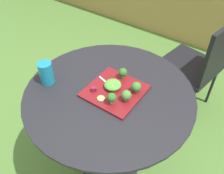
{
  "coord_description": "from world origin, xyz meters",
  "views": [
    {
      "loc": [
        0.57,
        -0.79,
        1.72
      ],
      "look_at": [
        0.01,
        0.01,
        0.79
      ],
      "focal_mm": 39.57,
      "sensor_mm": 36.0,
      "label": 1
    }
  ],
  "objects_px": {
    "salad_plate": "(115,91)",
    "fork": "(109,85)",
    "patio_chair": "(201,62)",
    "drinking_glass": "(46,74)"
  },
  "relations": [
    {
      "from": "patio_chair",
      "to": "salad_plate",
      "type": "bearing_deg",
      "value": -105.35
    },
    {
      "from": "salad_plate",
      "to": "fork",
      "type": "distance_m",
      "value": 0.05
    },
    {
      "from": "patio_chair",
      "to": "drinking_glass",
      "type": "distance_m",
      "value": 1.22
    },
    {
      "from": "drinking_glass",
      "to": "fork",
      "type": "bearing_deg",
      "value": 27.53
    },
    {
      "from": "patio_chair",
      "to": "salad_plate",
      "type": "height_order",
      "value": "patio_chair"
    },
    {
      "from": "salad_plate",
      "to": "fork",
      "type": "bearing_deg",
      "value": 165.84
    },
    {
      "from": "salad_plate",
      "to": "drinking_glass",
      "type": "xyz_separation_m",
      "value": [
        -0.37,
        -0.15,
        0.05
      ]
    },
    {
      "from": "salad_plate",
      "to": "fork",
      "type": "xyz_separation_m",
      "value": [
        -0.05,
        0.01,
        0.01
      ]
    },
    {
      "from": "drinking_glass",
      "to": "patio_chair",
      "type": "bearing_deg",
      "value": 59.32
    },
    {
      "from": "patio_chair",
      "to": "salad_plate",
      "type": "xyz_separation_m",
      "value": [
        -0.24,
        -0.86,
        0.23
      ]
    }
  ]
}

